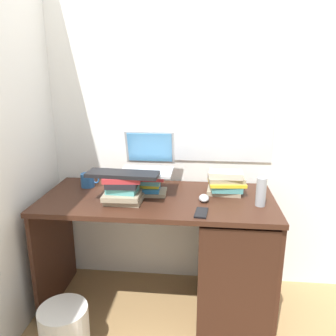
# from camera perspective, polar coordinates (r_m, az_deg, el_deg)

# --- Properties ---
(ground_plane) EXTENTS (6.00, 6.00, 0.00)m
(ground_plane) POSITION_cam_1_polar(r_m,az_deg,el_deg) (2.48, -1.60, -21.90)
(ground_plane) COLOR #9E7A4C
(wall_back) EXTENTS (6.00, 0.06, 2.60)m
(wall_back) POSITION_cam_1_polar(r_m,az_deg,el_deg) (2.33, -0.58, 10.56)
(wall_back) COLOR white
(wall_back) RESTS_ON ground
(wall_left) EXTENTS (0.05, 6.00, 2.60)m
(wall_left) POSITION_cam_1_polar(r_m,az_deg,el_deg) (2.22, -23.32, 8.98)
(wall_left) COLOR silver
(wall_left) RESTS_ON ground
(desk) EXTENTS (1.43, 0.65, 0.78)m
(desk) POSITION_cam_1_polar(r_m,az_deg,el_deg) (2.21, 8.00, -14.05)
(desk) COLOR #381E14
(desk) RESTS_ON ground
(book_stack_tall) EXTENTS (0.24, 0.19, 0.14)m
(book_stack_tall) POSITION_cam_1_polar(r_m,az_deg,el_deg) (2.13, -3.56, -2.47)
(book_stack_tall) COLOR gray
(book_stack_tall) RESTS_ON desk
(book_stack_keyboard_riser) EXTENTS (0.23, 0.21, 0.16)m
(book_stack_keyboard_riser) POSITION_cam_1_polar(r_m,az_deg,el_deg) (2.01, -7.64, -3.66)
(book_stack_keyboard_riser) COLOR gray
(book_stack_keyboard_riser) RESTS_ON desk
(book_stack_side) EXTENTS (0.24, 0.20, 0.15)m
(book_stack_side) POSITION_cam_1_polar(r_m,az_deg,el_deg) (2.16, 9.76, -2.45)
(book_stack_side) COLOR gray
(book_stack_side) RESTS_ON desk
(laptop) EXTENTS (0.32, 0.31, 0.24)m
(laptop) POSITION_cam_1_polar(r_m,az_deg,el_deg) (2.15, -3.42, 1.15)
(laptop) COLOR #B7BABF
(laptop) RESTS_ON book_stack_tall
(keyboard) EXTENTS (0.43, 0.16, 0.02)m
(keyboard) POSITION_cam_1_polar(r_m,az_deg,el_deg) (1.97, -7.69, -1.03)
(keyboard) COLOR black
(keyboard) RESTS_ON book_stack_keyboard_riser
(computer_mouse) EXTENTS (0.06, 0.10, 0.04)m
(computer_mouse) POSITION_cam_1_polar(r_m,az_deg,el_deg) (2.03, 6.12, -5.08)
(computer_mouse) COLOR #A5A8AD
(computer_mouse) RESTS_ON desk
(mug) EXTENTS (0.13, 0.09, 0.09)m
(mug) POSITION_cam_1_polar(r_m,az_deg,el_deg) (2.32, -13.42, -2.02)
(mug) COLOR #265999
(mug) RESTS_ON desk
(water_bottle) EXTENTS (0.06, 0.06, 0.17)m
(water_bottle) POSITION_cam_1_polar(r_m,az_deg,el_deg) (2.00, 15.48, -3.92)
(water_bottle) COLOR #999EA5
(water_bottle) RESTS_ON desk
(cell_phone) EXTENTS (0.08, 0.14, 0.01)m
(cell_phone) POSITION_cam_1_polar(r_m,az_deg,el_deg) (1.86, 5.66, -7.55)
(cell_phone) COLOR black
(cell_phone) RESTS_ON desk
(wastebasket) EXTENTS (0.27, 0.27, 0.30)m
(wastebasket) POSITION_cam_1_polar(r_m,az_deg,el_deg) (2.13, -17.08, -24.97)
(wastebasket) COLOR silver
(wastebasket) RESTS_ON ground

